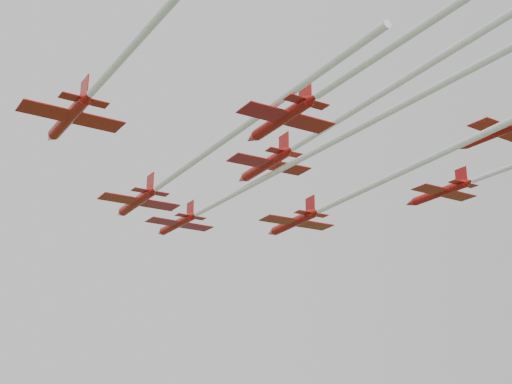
{
  "coord_description": "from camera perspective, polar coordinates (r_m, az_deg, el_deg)",
  "views": [
    {
      "loc": [
        -10.97,
        -70.12,
        26.36
      ],
      "look_at": [
        -1.42,
        3.17,
        51.43
      ],
      "focal_mm": 50.0,
      "sensor_mm": 36.0,
      "label": 1
    }
  ],
  "objects": [
    {
      "name": "jet_lead",
      "position": [
        80.86,
        -1.36,
        0.06
      ],
      "size": [
        27.86,
        56.34,
        2.63
      ],
      "rotation": [
        0.0,
        0.0,
        0.43
      ],
      "color": "#A71111"
    },
    {
      "name": "jet_row2_left",
      "position": [
        70.63,
        -6.4,
        1.45
      ],
      "size": [
        21.05,
        44.52,
        2.63
      ],
      "rotation": [
        0.0,
        0.0,
        0.4
      ],
      "color": "#A71111"
    },
    {
      "name": "jet_row2_right",
      "position": [
        74.18,
        10.24,
        0.96
      ],
      "size": [
        27.14,
        63.45,
        2.78
      ],
      "rotation": [
        0.0,
        0.0,
        0.37
      ],
      "color": "#A71111"
    },
    {
      "name": "jet_row3_left",
      "position": [
        58.64,
        -12.06,
        8.91
      ],
      "size": [
        20.66,
        41.15,
        2.76
      ],
      "rotation": [
        0.0,
        0.0,
        0.43
      ],
      "color": "#A71111"
    },
    {
      "name": "jet_row3_mid",
      "position": [
        65.02,
        6.88,
        5.91
      ],
      "size": [
        23.61,
        52.93,
        2.68
      ],
      "rotation": [
        0.0,
        0.0,
        0.38
      ],
      "color": "#A71111"
    },
    {
      "name": "jet_row4_left",
      "position": [
        44.27,
        16.08,
        14.47
      ],
      "size": [
        28.73,
        61.71,
        2.38
      ],
      "rotation": [
        0.0,
        0.0,
        0.41
      ],
      "color": "#A71111"
    }
  ]
}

